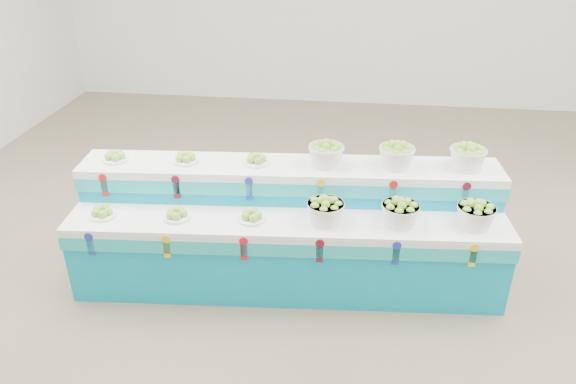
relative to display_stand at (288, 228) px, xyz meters
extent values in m
plane|color=#71634E|center=(0.66, 0.03, -0.51)|extent=(10.00, 10.00, 0.00)
cylinder|color=white|center=(-1.50, -0.34, 0.26)|extent=(0.24, 0.24, 0.09)
cylinder|color=white|center=(-0.89, -0.29, 0.26)|extent=(0.24, 0.24, 0.09)
cylinder|color=white|center=(-0.27, -0.25, 0.26)|extent=(0.24, 0.24, 0.09)
cylinder|color=white|center=(-1.54, 0.11, 0.56)|extent=(0.24, 0.24, 0.09)
cylinder|color=white|center=(-0.92, 0.16, 0.56)|extent=(0.24, 0.24, 0.09)
cylinder|color=white|center=(-0.30, 0.20, 0.56)|extent=(0.24, 0.24, 0.09)
camera|label=1|loc=(0.52, -4.02, 2.51)|focal=34.09mm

